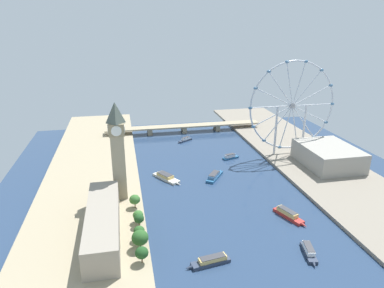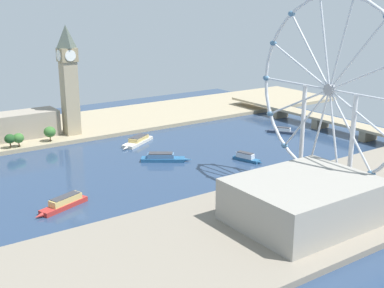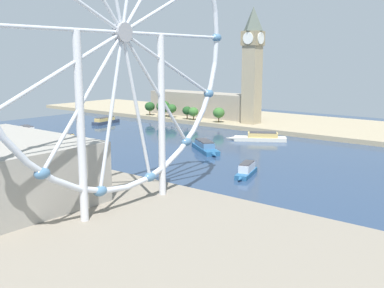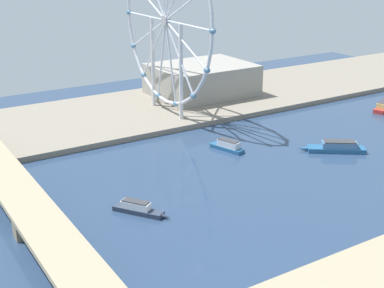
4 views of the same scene
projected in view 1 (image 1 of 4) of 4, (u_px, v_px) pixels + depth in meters
The scene contains 16 objects.
ground_plane at pixel (212, 178), 343.63m from camera, with size 401.85×401.85×0.00m, color navy.
riverbank_left at pixel (90, 187), 321.00m from camera, with size 90.00×520.00×3.00m, color tan.
riverbank_right at pixel (320, 167), 365.26m from camera, with size 90.00×520.00×3.00m, color gray.
clock_tower at pixel (118, 150), 286.47m from camera, with size 13.52×13.52×82.78m.
parliament_block at pixel (103, 223), 243.68m from camera, with size 22.00×95.17×19.20m, color gray.
tree_row_embankment at pixel (139, 227), 242.91m from camera, with size 11.14×78.85×13.08m.
ferris_wheel at pixel (292, 107), 383.70m from camera, with size 102.15×3.20×104.65m.
riverside_hall at pixel (328, 156), 364.96m from camera, with size 50.65×65.40×20.30m, color gray.
river_bridge at pixel (184, 127), 484.38m from camera, with size 213.85×16.57×9.97m.
tour_boat_0 at pixel (185, 140), 449.07m from camera, with size 21.99×16.74×5.20m.
tour_boat_1 at pixel (215, 176), 342.91m from camera, with size 23.61×30.34×5.81m.
tour_boat_2 at pixel (211, 261), 220.70m from camera, with size 30.06×10.22×5.24m.
tour_boat_3 at pixel (309, 251), 229.84m from camera, with size 10.64×25.62×5.69m.
tour_boat_4 at pixel (166, 177), 340.34m from camera, with size 24.34×34.51×5.40m.
tour_boat_5 at pixel (231, 157), 391.49m from camera, with size 21.94×10.47×5.69m.
tour_boat_6 at pixel (288, 215), 273.40m from camera, with size 15.71×31.60×6.13m.
Camera 1 is at (-82.98, -302.87, 144.84)m, focal length 32.72 mm.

